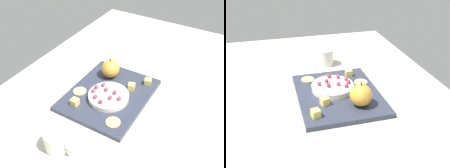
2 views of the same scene
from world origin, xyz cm
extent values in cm
cube|color=beige|center=(0.00, 0.00, 2.04)|extent=(148.22, 93.35, 4.08)
cube|color=#2E3344|center=(2.66, -3.31, 4.98)|extent=(36.31, 29.84, 1.80)
cylinder|color=white|center=(5.47, -1.88, 6.92)|extent=(15.77, 15.77, 2.08)
sphere|color=gold|center=(-7.35, -8.56, 9.74)|extent=(7.72, 7.72, 7.72)
cylinder|color=brown|center=(-7.35, -8.56, 14.20)|extent=(0.50, 0.50, 1.20)
cube|color=#F0D56B|center=(-3.96, 3.24, 7.20)|extent=(3.30, 3.30, 2.65)
cube|color=#EFCF6C|center=(14.76, -11.04, 7.20)|extent=(2.74, 2.74, 2.65)
cube|color=#E2D366|center=(-10.31, 7.59, 7.20)|extent=(3.19, 3.19, 2.65)
cylinder|color=tan|center=(15.49, 5.94, 6.08)|extent=(5.30, 5.30, 0.40)
cylinder|color=tan|center=(7.82, -13.95, 6.08)|extent=(5.30, 5.30, 0.40)
ellipsoid|color=#942944|center=(11.16, -1.86, 8.80)|extent=(1.80, 1.62, 1.68)
ellipsoid|color=#8A2F4D|center=(4.01, -0.41, 8.79)|extent=(1.80, 1.62, 1.67)
ellipsoid|color=#8C384B|center=(6.14, 3.13, 8.77)|extent=(1.80, 1.62, 1.62)
ellipsoid|color=#8D3250|center=(7.41, 0.45, 8.78)|extent=(1.80, 1.62, 1.65)
ellipsoid|color=#8A3557|center=(4.15, -3.77, 8.77)|extent=(1.80, 1.62, 1.62)
ellipsoid|color=#8C3244|center=(2.18, -6.25, 8.71)|extent=(1.80, 1.62, 1.51)
ellipsoid|color=#91384D|center=(9.83, -5.10, 8.82)|extent=(1.80, 1.62, 1.71)
ellipsoid|color=#952B50|center=(4.74, -7.87, 8.72)|extent=(1.80, 1.62, 1.51)
ellipsoid|color=#8F3A58|center=(7.24, -7.60, 8.74)|extent=(1.80, 1.62, 1.55)
cylinder|color=white|center=(32.38, -4.99, 7.83)|extent=(7.94, 7.94, 7.50)
torus|color=white|center=(33.09, 0.13, 7.83)|extent=(1.34, 4.07, 4.00)
camera|label=1|loc=(67.57, 35.99, 72.09)|focal=40.56mm
camera|label=2|loc=(-81.65, 19.30, 57.07)|focal=43.85mm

